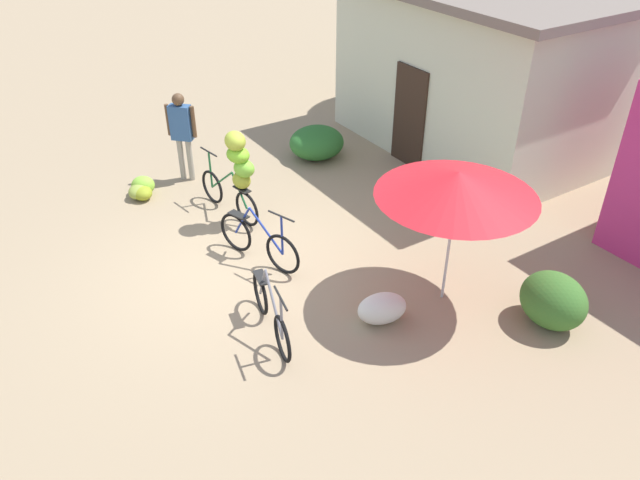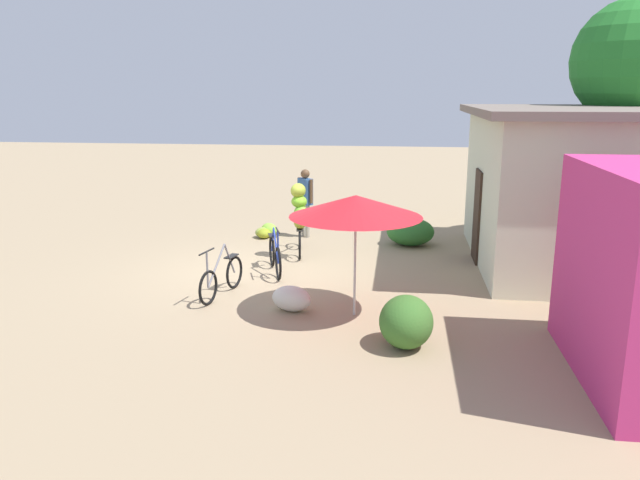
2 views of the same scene
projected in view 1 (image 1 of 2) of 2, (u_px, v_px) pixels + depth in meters
ground_plane at (236, 269)px, 9.58m from camera, size 60.00×60.00×0.00m
building_low at (474, 69)px, 12.53m from camera, size 5.81×3.70×3.33m
hedge_bush_front_left at (317, 143)px, 12.77m from camera, size 1.08×1.15×0.66m
hedge_bush_front_right at (553, 300)px, 8.30m from camera, size 0.94×0.79×0.77m
market_umbrella at (457, 184)px, 7.98m from camera, size 2.17×2.17×2.04m
bicycle_leftmost at (237, 168)px, 10.26m from camera, size 1.68×0.48×1.69m
bicycle_near_pile at (259, 241)px, 9.56m from camera, size 1.59×0.59×1.02m
bicycle_center_loaded at (271, 313)px, 8.14m from camera, size 1.60×0.38×0.98m
banana_pile_on_ground at (142, 189)px, 11.44m from camera, size 0.66×0.68×0.35m
produce_sack at (382, 308)px, 8.42m from camera, size 0.60×0.79×0.44m
person_vendor at (182, 128)px, 11.54m from camera, size 0.43×0.44×1.74m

